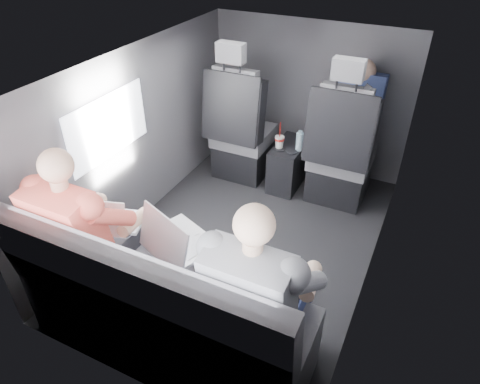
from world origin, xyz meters
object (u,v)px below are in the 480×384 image
at_px(front_seat_left, 241,136).
at_px(passenger_front_right, 358,109).
at_px(laptop_black, 275,275).
at_px(water_bottle, 300,141).
at_px(front_seat_right, 340,158).
at_px(rear_bench, 163,314).
at_px(laptop_silver, 176,240).
at_px(passenger_rear_right, 261,294).
at_px(soda_cup, 279,142).
at_px(center_console, 288,165).
at_px(passenger_rear_left, 91,233).
at_px(laptop_white, 112,220).

xyz_separation_m(front_seat_left, passenger_front_right, (0.93, 0.26, 0.34)).
distance_m(front_seat_left, laptop_black, 1.96).
height_order(water_bottle, laptop_black, laptop_black).
bearing_deg(front_seat_right, rear_bench, -103.31).
bearing_deg(front_seat_right, water_bottle, -178.10).
distance_m(front_seat_right, rear_bench, 1.96).
height_order(front_seat_right, laptop_silver, front_seat_right).
bearing_deg(passenger_rear_right, passenger_front_right, 91.10).
bearing_deg(rear_bench, laptop_silver, 99.28).
bearing_deg(passenger_front_right, soda_cup, -149.72).
bearing_deg(center_console, passenger_rear_right, -74.17).
bearing_deg(front_seat_left, rear_bench, -76.69).
bearing_deg(passenger_rear_left, laptop_white, 74.35).
bearing_deg(passenger_rear_left, front_seat_right, 62.13).
distance_m(front_seat_right, soda_cup, 0.52).
distance_m(center_console, laptop_black, 1.85).
bearing_deg(laptop_black, laptop_white, 179.84).
height_order(front_seat_left, rear_bench, front_seat_left).
distance_m(front_seat_left, center_console, 0.49).
relative_size(laptop_white, passenger_front_right, 0.49).
xyz_separation_m(front_seat_right, water_bottle, (-0.35, -0.01, 0.08)).
bearing_deg(passenger_front_right, passenger_rear_left, -115.60).
distance_m(soda_cup, passenger_rear_right, 1.85).
bearing_deg(front_seat_left, laptop_black, -59.48).
bearing_deg(center_console, laptop_black, -72.59).
bearing_deg(laptop_black, center_console, 107.41).
bearing_deg(rear_bench, laptop_white, 153.97).
bearing_deg(water_bottle, soda_cup, -163.00).
bearing_deg(passenger_rear_left, water_bottle, 71.42).
bearing_deg(passenger_front_right, rear_bench, -102.63).
height_order(front_seat_left, passenger_rear_right, front_seat_left).
bearing_deg(water_bottle, front_seat_right, 1.90).
height_order(front_seat_right, water_bottle, front_seat_right).
height_order(passenger_rear_left, passenger_rear_right, passenger_rear_right).
relative_size(front_seat_left, water_bottle, 7.14).
bearing_deg(soda_cup, laptop_black, -69.62).
bearing_deg(laptop_black, passenger_rear_left, -172.90).
height_order(laptop_black, passenger_rear_left, passenger_rear_left).
height_order(soda_cup, passenger_front_right, passenger_front_right).
relative_size(rear_bench, passenger_rear_right, 1.34).
bearing_deg(laptop_silver, center_console, 88.72).
bearing_deg(laptop_silver, laptop_black, -0.72).
xyz_separation_m(front_seat_left, water_bottle, (0.55, -0.01, 0.08)).
xyz_separation_m(laptop_white, passenger_rear_right, (0.99, -0.13, -0.01)).
height_order(soda_cup, laptop_black, laptop_black).
height_order(rear_bench, passenger_rear_left, passenger_rear_left).
xyz_separation_m(passenger_rear_right, passenger_front_right, (-0.04, 2.06, 0.12)).
distance_m(front_seat_left, soda_cup, 0.40).
bearing_deg(front_seat_right, center_console, 174.93).
bearing_deg(laptop_silver, soda_cup, 90.85).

